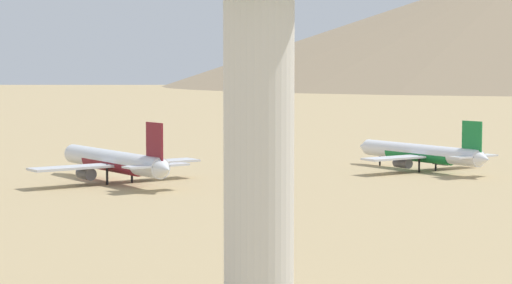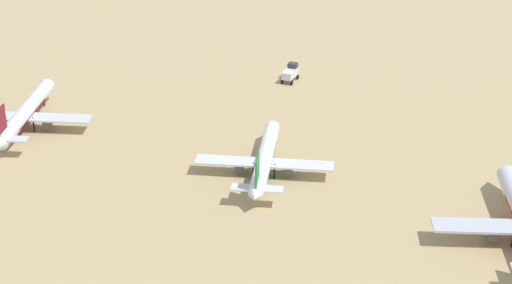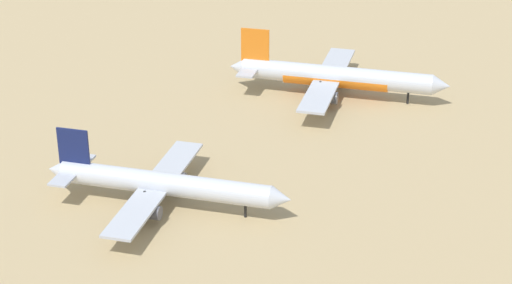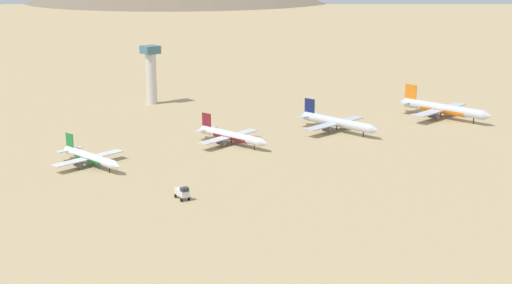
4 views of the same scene
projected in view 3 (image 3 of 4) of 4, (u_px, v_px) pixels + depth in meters
parked_jet_3 at (162, 184)px, 128.96m from camera, size 38.44×31.32×11.08m
parked_jet_4 at (334, 77)px, 168.09m from camera, size 43.39×35.35×12.51m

